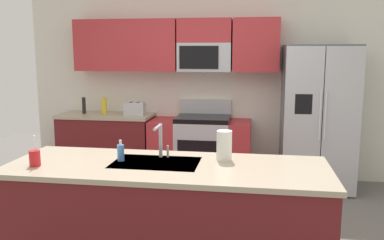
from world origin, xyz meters
The scene contains 13 objects.
ground_plane centered at (0.00, 0.00, 0.00)m, with size 9.00×9.00×0.00m, color #66605B.
kitchen_wall_unit centered at (-0.14, 2.08, 1.47)m, with size 5.20×0.43×2.60m.
back_counter centered at (-1.41, 1.80, 0.45)m, with size 1.30×0.63×0.90m.
range_oven centered at (-0.07, 1.80, 0.44)m, with size 1.36×0.61×1.10m.
refrigerator centered at (1.45, 1.73, 0.93)m, with size 0.90×0.76×1.85m.
island_counter centered at (-0.01, -0.61, 0.45)m, with size 2.49×0.89×0.90m.
toaster centered at (-0.98, 1.75, 0.99)m, with size 0.28×0.16×0.18m.
pepper_mill centered at (-1.74, 1.80, 1.02)m, with size 0.05×0.05×0.23m, color black.
bottle_yellow centered at (-1.46, 1.86, 1.01)m, with size 0.07×0.07×0.22m, color yellow.
sink_faucet centered at (-0.11, -0.42, 1.07)m, with size 0.08×0.21×0.28m.
drink_cup_red centered at (-1.00, -0.80, 0.96)m, with size 0.08×0.08×0.24m.
soap_dispenser centered at (-0.40, -0.56, 0.97)m, with size 0.06×0.06×0.17m.
paper_towel_roll centered at (0.42, -0.40, 1.02)m, with size 0.12×0.12×0.24m, color white.
Camera 1 is at (0.65, -3.59, 1.76)m, focal length 38.06 mm.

